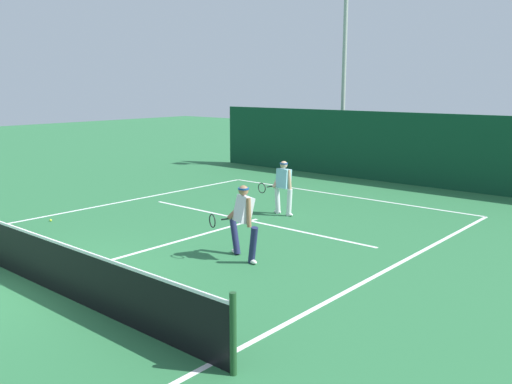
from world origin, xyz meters
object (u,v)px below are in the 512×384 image
Objects in this scene: player_far at (283,186)px; light_pole at (344,55)px; player_near at (243,219)px; tennis_ball at (51,220)px.

player_far is 10.16m from light_pole.
player_far is at bearing -68.16° from light_pole.
tennis_ball is (-6.07, -1.00, -0.83)m from player_near.
player_near is 23.91× the size of tennis_ball.
player_near is 4.11m from player_far.
player_near is at bearing 121.20° from player_far.
player_far is 0.19× the size of light_pole.
light_pole is at bearing -46.96° from player_near.
player_far is (-1.80, 3.69, -0.03)m from player_near.
player_near is 14.01m from light_pole.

